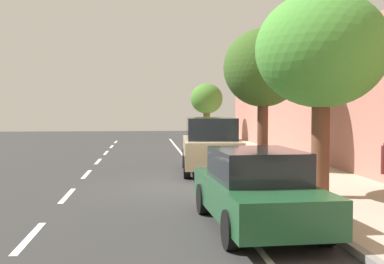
% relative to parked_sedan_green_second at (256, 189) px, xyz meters
% --- Properties ---
extents(ground, '(73.54, 73.54, 0.00)m').
position_rel_parked_sedan_green_second_xyz_m(ground, '(-0.94, 4.77, -0.75)').
color(ground, '#2D2D2D').
extents(sidewalk, '(3.53, 45.97, 0.13)m').
position_rel_parked_sedan_green_second_xyz_m(sidewalk, '(3.04, 4.77, -0.69)').
color(sidewalk, tan).
rests_on(sidewalk, ground).
extents(curb_edge, '(0.16, 45.97, 0.13)m').
position_rel_parked_sedan_green_second_xyz_m(curb_edge, '(1.19, 4.77, -0.69)').
color(curb_edge, gray).
rests_on(curb_edge, ground).
extents(lane_stripe_centre, '(0.14, 44.20, 0.01)m').
position_rel_parked_sedan_green_second_xyz_m(lane_stripe_centre, '(-4.20, 3.88, -0.75)').
color(lane_stripe_centre, white).
rests_on(lane_stripe_centre, ground).
extents(lane_stripe_bike_edge, '(0.12, 45.97, 0.01)m').
position_rel_parked_sedan_green_second_xyz_m(lane_stripe_bike_edge, '(-0.28, 4.77, -0.75)').
color(lane_stripe_bike_edge, white).
rests_on(lane_stripe_bike_edge, ground).
extents(parked_sedan_green_second, '(2.00, 4.48, 1.52)m').
position_rel_parked_sedan_green_second_xyz_m(parked_sedan_green_second, '(0.00, 0.00, 0.00)').
color(parked_sedan_green_second, '#1E512D').
rests_on(parked_sedan_green_second, ground).
extents(parked_suv_tan_mid, '(2.20, 4.81, 1.99)m').
position_rel_parked_sedan_green_second_xyz_m(parked_suv_tan_mid, '(0.20, 8.14, 0.27)').
color(parked_suv_tan_mid, tan).
rests_on(parked_suv_tan_mid, ground).
extents(bicycle_at_curb, '(1.60, 0.79, 0.76)m').
position_rel_parked_sedan_green_second_xyz_m(bicycle_at_curb, '(0.73, 12.01, -0.38)').
color(bicycle_at_curb, black).
rests_on(bicycle_at_curb, ground).
extents(cyclist_with_backpack, '(0.52, 0.56, 1.71)m').
position_rel_parked_sedan_green_second_xyz_m(cyclist_with_backpack, '(0.95, 11.55, 0.29)').
color(cyclist_with_backpack, '#C6B284').
rests_on(cyclist_with_backpack, ground).
extents(street_tree_mid_block, '(3.22, 3.22, 5.03)m').
position_rel_parked_sedan_green_second_xyz_m(street_tree_mid_block, '(2.16, 2.38, 2.95)').
color(street_tree_mid_block, brown).
rests_on(street_tree_mid_block, sidewalk).
extents(street_tree_far_end, '(2.90, 2.90, 5.11)m').
position_rel_parked_sedan_green_second_xyz_m(street_tree_far_end, '(2.16, 8.25, 3.02)').
color(street_tree_far_end, brown).
rests_on(street_tree_far_end, sidewalk).
extents(street_tree_corner, '(2.24, 2.24, 3.96)m').
position_rel_parked_sedan_green_second_xyz_m(street_tree_corner, '(2.16, 24.55, 2.20)').
color(street_tree_corner, brown).
rests_on(street_tree_corner, sidewalk).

